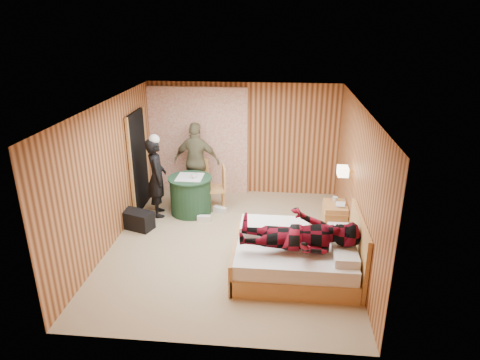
# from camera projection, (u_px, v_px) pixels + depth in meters

# --- Properties ---
(floor) EXTENTS (4.20, 5.00, 0.01)m
(floor) POSITION_uv_depth(u_px,v_px,m) (231.00, 244.00, 7.63)
(floor) COLOR tan
(floor) RESTS_ON ground
(ceiling) EXTENTS (4.20, 5.00, 0.01)m
(ceiling) POSITION_uv_depth(u_px,v_px,m) (229.00, 105.00, 6.73)
(ceiling) COLOR silver
(ceiling) RESTS_ON wall_back
(wall_back) EXTENTS (4.20, 0.02, 2.50)m
(wall_back) POSITION_uv_depth(u_px,v_px,m) (243.00, 139.00, 9.50)
(wall_back) COLOR #C47F4B
(wall_back) RESTS_ON floor
(wall_left) EXTENTS (0.02, 5.00, 2.50)m
(wall_left) POSITION_uv_depth(u_px,v_px,m) (109.00, 175.00, 7.37)
(wall_left) COLOR #C47F4B
(wall_left) RESTS_ON floor
(wall_right) EXTENTS (0.02, 5.00, 2.50)m
(wall_right) POSITION_uv_depth(u_px,v_px,m) (357.00, 184.00, 6.99)
(wall_right) COLOR #C47F4B
(wall_right) RESTS_ON floor
(curtain) EXTENTS (2.20, 0.08, 2.40)m
(curtain) POSITION_uv_depth(u_px,v_px,m) (198.00, 141.00, 9.55)
(curtain) COLOR white
(curtain) RESTS_ON floor
(doorway) EXTENTS (0.06, 0.90, 2.05)m
(doorway) POSITION_uv_depth(u_px,v_px,m) (138.00, 162.00, 8.75)
(doorway) COLOR black
(doorway) RESTS_ON floor
(wall_lamp) EXTENTS (0.26, 0.24, 0.16)m
(wall_lamp) POSITION_uv_depth(u_px,v_px,m) (343.00, 171.00, 7.41)
(wall_lamp) COLOR gold
(wall_lamp) RESTS_ON wall_right
(bed) EXTENTS (1.94, 1.48, 1.02)m
(bed) POSITION_uv_depth(u_px,v_px,m) (296.00, 256.00, 6.70)
(bed) COLOR #E2AF5C
(bed) RESTS_ON floor
(nightstand) EXTENTS (0.43, 0.58, 0.56)m
(nightstand) POSITION_uv_depth(u_px,v_px,m) (334.00, 217.00, 7.99)
(nightstand) COLOR #E2AF5C
(nightstand) RESTS_ON floor
(round_table) EXTENTS (0.89, 0.89, 0.79)m
(round_table) POSITION_uv_depth(u_px,v_px,m) (191.00, 195.00, 8.74)
(round_table) COLOR #20472C
(round_table) RESTS_ON floor
(chair_far) EXTENTS (0.50, 0.50, 0.93)m
(chair_far) POSITION_uv_depth(u_px,v_px,m) (198.00, 176.00, 9.33)
(chair_far) COLOR #E2AF5C
(chair_far) RESTS_ON floor
(chair_near) EXTENTS (0.52, 0.52, 0.95)m
(chair_near) POSITION_uv_depth(u_px,v_px,m) (219.00, 184.00, 8.85)
(chair_near) COLOR #E2AF5C
(chair_near) RESTS_ON floor
(duffel_bag) EXTENTS (0.68, 0.51, 0.35)m
(duffel_bag) POSITION_uv_depth(u_px,v_px,m) (137.00, 220.00, 8.16)
(duffel_bag) COLOR black
(duffel_bag) RESTS_ON floor
(sneaker_left) EXTENTS (0.30, 0.22, 0.12)m
(sneaker_left) POSITION_uv_depth(u_px,v_px,m) (220.00, 210.00, 8.85)
(sneaker_left) COLOR silver
(sneaker_left) RESTS_ON floor
(sneaker_right) EXTENTS (0.27, 0.12, 0.12)m
(sneaker_right) POSITION_uv_depth(u_px,v_px,m) (204.00, 218.00, 8.48)
(sneaker_right) COLOR silver
(sneaker_right) RESTS_ON floor
(woman_standing) EXTENTS (0.55, 0.68, 1.61)m
(woman_standing) POSITION_uv_depth(u_px,v_px,m) (157.00, 177.00, 8.51)
(woman_standing) COLOR black
(woman_standing) RESTS_ON floor
(man_at_table) EXTENTS (1.04, 0.49, 1.72)m
(man_at_table) POSITION_uv_depth(u_px,v_px,m) (197.00, 162.00, 9.26)
(man_at_table) COLOR #6F6A4A
(man_at_table) RESTS_ON floor
(man_on_bed) EXTENTS (0.86, 0.67, 1.77)m
(man_on_bed) POSITION_uv_depth(u_px,v_px,m) (300.00, 226.00, 6.26)
(man_on_bed) COLOR maroon
(man_on_bed) RESTS_ON bed
(book_lower) EXTENTS (0.17, 0.23, 0.02)m
(book_lower) POSITION_uv_depth(u_px,v_px,m) (336.00, 205.00, 7.85)
(book_lower) COLOR silver
(book_lower) RESTS_ON nightstand
(book_upper) EXTENTS (0.20, 0.25, 0.02)m
(book_upper) POSITION_uv_depth(u_px,v_px,m) (336.00, 204.00, 7.84)
(book_upper) COLOR silver
(book_upper) RESTS_ON nightstand
(cup_nightstand) EXTENTS (0.12, 0.12, 0.09)m
(cup_nightstand) POSITION_uv_depth(u_px,v_px,m) (335.00, 199.00, 8.00)
(cup_nightstand) COLOR silver
(cup_nightstand) RESTS_ON nightstand
(cup_table) EXTENTS (0.15, 0.15, 0.10)m
(cup_table) POSITION_uv_depth(u_px,v_px,m) (194.00, 176.00, 8.52)
(cup_table) COLOR silver
(cup_table) RESTS_ON round_table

